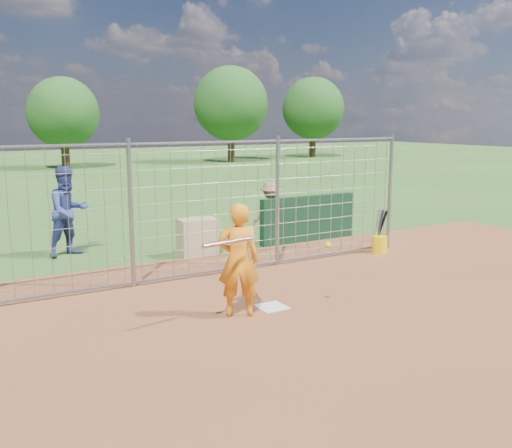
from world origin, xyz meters
TOP-DOWN VIEW (x-y plane):
  - ground at (0.00, 0.00)m, footprint 100.00×100.00m
  - infield_dirt at (0.00, -3.00)m, footprint 18.00×18.00m
  - home_plate at (0.00, -0.20)m, footprint 0.43×0.43m
  - dugout_wall at (3.40, 3.60)m, footprint 2.60×0.20m
  - batter at (-0.62, -0.25)m, footprint 0.74×0.64m
  - bystander_a at (-1.91, 4.97)m, footprint 1.13×1.00m
  - bystander_c at (2.50, 3.85)m, footprint 0.96×0.56m
  - equipment_bin at (0.48, 3.62)m, footprint 0.84×0.61m
  - equipment_in_play at (-0.56, -0.62)m, footprint 2.10×0.32m
  - bucket_with_bats at (4.02, 1.76)m, footprint 0.34×0.40m
  - backstop_fence at (0.00, 2.00)m, footprint 9.08×0.08m
  - tree_line at (3.13, 28.13)m, footprint 44.66×6.72m

SIDE VIEW (x-z plane):
  - ground at x=0.00m, z-range 0.00..0.00m
  - infield_dirt at x=0.00m, z-range 0.01..0.01m
  - home_plate at x=0.00m, z-range 0.00..0.02m
  - bucket_with_bats at x=4.02m, z-range -0.24..0.73m
  - equipment_bin at x=0.48m, z-range 0.00..0.80m
  - dugout_wall at x=3.40m, z-range 0.00..1.10m
  - bystander_c at x=2.50m, z-range 0.00..1.47m
  - batter at x=-0.62m, z-range 0.00..1.72m
  - bystander_a at x=-1.91m, z-range 0.00..1.94m
  - equipment_in_play at x=-0.56m, z-range 1.05..1.32m
  - backstop_fence at x=0.00m, z-range -0.04..2.56m
  - tree_line at x=3.13m, z-range 0.47..6.95m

